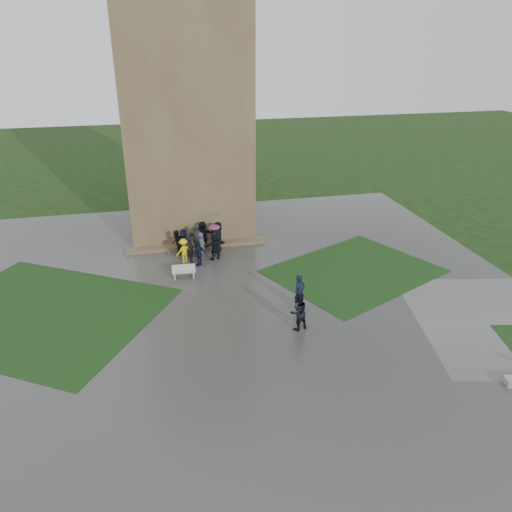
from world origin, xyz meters
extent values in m
plane|color=black|center=(0.00, 0.00, 0.00)|extent=(120.00, 120.00, 0.00)
cube|color=#353532|center=(0.00, 2.00, 0.01)|extent=(34.00, 34.00, 0.02)
cube|color=black|center=(-8.50, 4.00, 0.03)|extent=(14.10, 13.46, 0.01)
cube|color=black|center=(8.50, 5.00, 0.03)|extent=(11.12, 10.15, 0.01)
cube|color=brown|center=(0.00, 15.00, 9.00)|extent=(8.00, 8.00, 18.00)
cube|color=brown|center=(0.00, 10.60, 0.13)|extent=(9.00, 0.80, 0.22)
cube|color=#AEAEA9|center=(-1.23, 6.33, 0.41)|extent=(1.33, 0.46, 0.05)
cube|color=#AEAEA9|center=(-1.75, 6.35, 0.20)|extent=(0.09, 0.35, 0.37)
cube|color=#AEAEA9|center=(-0.70, 6.30, 0.20)|extent=(0.09, 0.35, 0.37)
cube|color=#AEAEA9|center=(-1.22, 6.52, 0.61)|extent=(1.32, 0.11, 0.35)
imported|color=black|center=(1.10, 8.97, 0.90)|extent=(0.76, 0.72, 1.75)
imported|color=black|center=(1.30, 9.96, 0.95)|extent=(0.74, 1.77, 1.86)
imported|color=black|center=(0.39, 10.38, 0.92)|extent=(1.73, 0.77, 1.81)
imported|color=#403F44|center=(-0.10, 9.64, 0.96)|extent=(1.25, 0.97, 1.88)
imported|color=black|center=(-0.91, 9.96, 0.80)|extent=(1.19, 1.51, 1.56)
imported|color=black|center=(-1.33, 9.70, 0.81)|extent=(0.56, 0.83, 1.58)
imported|color=yellow|center=(-1.01, 8.45, 0.78)|extent=(1.10, 0.86, 1.52)
imported|color=black|center=(-0.59, 8.30, 0.86)|extent=(0.46, 0.65, 1.67)
imported|color=black|center=(-0.18, 7.79, 0.78)|extent=(0.99, 0.98, 1.52)
imported|color=#403F44|center=(0.09, 8.40, 0.94)|extent=(0.67, 0.79, 1.85)
imported|color=black|center=(0.87, 8.51, 0.86)|extent=(1.66, 1.01, 1.69)
imported|color=#CB5396|center=(0.87, 8.51, 1.97)|extent=(0.72, 0.72, 0.63)
imported|color=#662B77|center=(1.30, 9.96, 2.10)|extent=(0.99, 0.99, 0.91)
imported|color=black|center=(4.15, 1.75, 0.91)|extent=(0.77, 0.67, 1.79)
imported|color=black|center=(3.50, -0.17, 0.94)|extent=(1.00, 0.75, 1.83)
camera|label=1|loc=(-2.84, -19.22, 12.81)|focal=35.00mm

